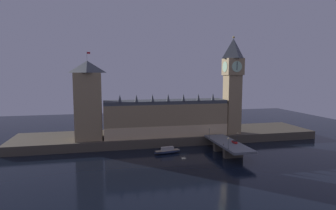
{
  "coord_description": "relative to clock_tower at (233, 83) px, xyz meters",
  "views": [
    {
      "loc": [
        -46.93,
        -163.13,
        49.32
      ],
      "look_at": [
        -5.41,
        20.0,
        28.79
      ],
      "focal_mm": 30.0,
      "sensor_mm": 36.0,
      "label": 1
    }
  ],
  "objects": [
    {
      "name": "embankment",
      "position": [
        -44.53,
        12.28,
        -40.38
      ],
      "size": [
        220.0,
        42.0,
        5.97
      ],
      "color": "#4C4438",
      "rests_on": "ground_plane"
    },
    {
      "name": "street_lamp_near",
      "position": [
        -24.01,
        -46.44,
        -31.88
      ],
      "size": [
        1.34,
        0.6,
        6.55
      ],
      "color": "#2D3333",
      "rests_on": "bridge"
    },
    {
      "name": "pedestrian_near_rail",
      "position": [
        -23.61,
        -38.73,
        -35.06
      ],
      "size": [
        0.38,
        0.38,
        1.74
      ],
      "color": "black",
      "rests_on": "bridge"
    },
    {
      "name": "clock_tower",
      "position": [
        0.0,
        0.0,
        0.0
      ],
      "size": [
        12.83,
        12.94,
        70.64
      ],
      "color": "#9E845B",
      "rests_on": "embankment"
    },
    {
      "name": "street_lamp_mid",
      "position": [
        -11.07,
        -31.72,
        -32.31
      ],
      "size": [
        1.34,
        0.6,
        5.85
      ],
      "color": "#2D3333",
      "rests_on": "bridge"
    },
    {
      "name": "boat_upstream",
      "position": [
        -53.99,
        -22.79,
        -41.81
      ],
      "size": [
        17.99,
        6.81,
        4.25
      ],
      "color": "#1E2842",
      "rests_on": "ground_plane"
    },
    {
      "name": "victoria_tower",
      "position": [
        -102.2,
        3.4,
        -11.12
      ],
      "size": [
        17.6,
        17.6,
        58.28
      ],
      "color": "#9E845B",
      "rests_on": "embankment"
    },
    {
      "name": "ground_plane",
      "position": [
        -44.53,
        -26.72,
        -43.36
      ],
      "size": [
        400.0,
        400.0,
        0.0
      ],
      "primitive_type": "plane",
      "color": "black"
    },
    {
      "name": "parliament_hall",
      "position": [
        -49.4,
        3.31,
        -24.84
      ],
      "size": [
        86.32,
        19.43,
        30.2
      ],
      "color": "#9E845B",
      "rests_on": "embankment"
    },
    {
      "name": "street_lamp_far",
      "position": [
        -24.01,
        -17.0,
        -31.6
      ],
      "size": [
        1.34,
        0.6,
        7.01
      ],
      "color": "#2D3333",
      "rests_on": "bridge"
    },
    {
      "name": "car_southbound_lead",
      "position": [
        -14.5,
        -34.71,
        -35.25
      ],
      "size": [
        1.98,
        4.72,
        1.56
      ],
      "color": "red",
      "rests_on": "bridge"
    },
    {
      "name": "bridge",
      "position": [
        -17.54,
        -31.72,
        -37.92
      ],
      "size": [
        13.8,
        46.0,
        7.38
      ],
      "color": "slate",
      "rests_on": "ground_plane"
    },
    {
      "name": "pedestrian_mid_walk",
      "position": [
        -11.47,
        -31.59,
        -35.11
      ],
      "size": [
        0.38,
        0.38,
        1.65
      ],
      "color": "black",
      "rests_on": "bridge"
    }
  ]
}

